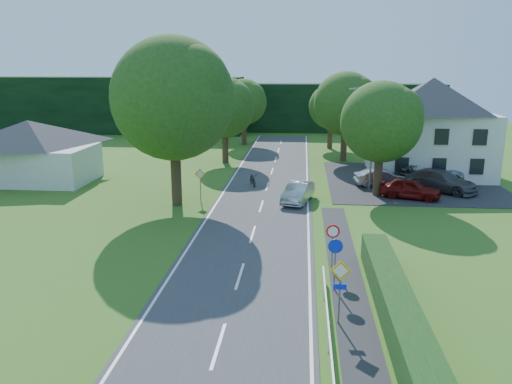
# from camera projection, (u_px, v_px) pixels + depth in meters

# --- Properties ---
(road) EXTENTS (7.00, 80.00, 0.04)m
(road) POSITION_uv_depth(u_px,v_px,m) (256.00, 224.00, 31.05)
(road) COLOR #38383A
(road) RESTS_ON ground
(parking_pad) EXTENTS (14.00, 16.00, 0.04)m
(parking_pad) POSITION_uv_depth(u_px,v_px,m) (410.00, 181.00, 42.50)
(parking_pad) COLOR #27272A
(parking_pad) RESTS_ON ground
(line_edge_left) EXTENTS (0.12, 80.00, 0.01)m
(line_edge_left) POSITION_uv_depth(u_px,v_px,m) (204.00, 222.00, 31.34)
(line_edge_left) COLOR white
(line_edge_left) RESTS_ON road
(line_edge_right) EXTENTS (0.12, 80.00, 0.01)m
(line_edge_right) POSITION_uv_depth(u_px,v_px,m) (308.00, 225.00, 30.75)
(line_edge_right) COLOR white
(line_edge_right) RESTS_ON road
(line_centre) EXTENTS (0.12, 80.00, 0.01)m
(line_centre) POSITION_uv_depth(u_px,v_px,m) (256.00, 224.00, 31.04)
(line_centre) COLOR white
(line_centre) RESTS_ON road
(tree_main) EXTENTS (9.40, 9.40, 11.64)m
(tree_main) POSITION_uv_depth(u_px,v_px,m) (174.00, 123.00, 34.03)
(tree_main) COLOR #204715
(tree_main) RESTS_ON ground
(tree_left_far) EXTENTS (7.00, 7.00, 8.58)m
(tree_left_far) POSITION_uv_depth(u_px,v_px,m) (225.00, 120.00, 49.75)
(tree_left_far) COLOR #204715
(tree_left_far) RESTS_ON ground
(tree_right_far) EXTENTS (7.40, 7.40, 9.09)m
(tree_right_far) POSITION_uv_depth(u_px,v_px,m) (345.00, 117.00, 50.53)
(tree_right_far) COLOR #204715
(tree_right_far) RESTS_ON ground
(tree_left_back) EXTENTS (6.60, 6.60, 8.07)m
(tree_left_back) POSITION_uv_depth(u_px,v_px,m) (244.00, 112.00, 61.35)
(tree_left_back) COLOR #204715
(tree_left_back) RESTS_ON ground
(tree_right_back) EXTENTS (6.20, 6.20, 7.56)m
(tree_right_back) POSITION_uv_depth(u_px,v_px,m) (331.00, 117.00, 58.53)
(tree_right_back) COLOR #204715
(tree_right_back) RESTS_ON ground
(tree_right_mid) EXTENTS (7.00, 7.00, 8.58)m
(tree_right_mid) POSITION_uv_depth(u_px,v_px,m) (380.00, 139.00, 36.94)
(tree_right_mid) COLOR #204715
(tree_right_mid) RESTS_ON ground
(treeline_left) EXTENTS (44.00, 6.00, 8.00)m
(treeline_left) POSITION_uv_depth(u_px,v_px,m) (93.00, 105.00, 73.14)
(treeline_left) COLOR black
(treeline_left) RESTS_ON ground
(treeline_right) EXTENTS (30.00, 5.00, 7.00)m
(treeline_right) POSITION_uv_depth(u_px,v_px,m) (339.00, 108.00, 73.85)
(treeline_right) COLOR black
(treeline_right) RESTS_ON ground
(bungalow_left) EXTENTS (11.00, 6.50, 5.20)m
(bungalow_left) POSITION_uv_depth(u_px,v_px,m) (30.00, 150.00, 41.85)
(bungalow_left) COLOR beige
(bungalow_left) RESTS_ON ground
(house_white) EXTENTS (10.60, 8.40, 8.60)m
(house_white) POSITION_uv_depth(u_px,v_px,m) (430.00, 126.00, 44.13)
(house_white) COLOR silver
(house_white) RESTS_ON ground
(streetlight) EXTENTS (2.03, 0.18, 8.00)m
(streetlight) POSITION_uv_depth(u_px,v_px,m) (371.00, 133.00, 38.87)
(streetlight) COLOR slate
(streetlight) RESTS_ON ground
(sign_priority_right) EXTENTS (0.78, 0.09, 2.59)m
(sign_priority_right) POSITION_uv_depth(u_px,v_px,m) (340.00, 281.00, 18.62)
(sign_priority_right) COLOR slate
(sign_priority_right) RESTS_ON ground
(sign_roundabout) EXTENTS (0.64, 0.08, 2.37)m
(sign_roundabout) POSITION_uv_depth(u_px,v_px,m) (335.00, 254.00, 21.55)
(sign_roundabout) COLOR slate
(sign_roundabout) RESTS_ON ground
(sign_speed_limit) EXTENTS (0.64, 0.11, 2.37)m
(sign_speed_limit) POSITION_uv_depth(u_px,v_px,m) (333.00, 237.00, 23.45)
(sign_speed_limit) COLOR slate
(sign_speed_limit) RESTS_ON ground
(sign_priority_left) EXTENTS (0.78, 0.09, 2.44)m
(sign_priority_left) POSITION_uv_depth(u_px,v_px,m) (200.00, 178.00, 35.85)
(sign_priority_left) COLOR slate
(sign_priority_left) RESTS_ON ground
(moving_car) EXTENTS (2.52, 4.56, 1.42)m
(moving_car) POSITION_uv_depth(u_px,v_px,m) (298.00, 192.00, 35.81)
(moving_car) COLOR #B4B4B9
(moving_car) RESTS_ON road
(motorcycle) EXTENTS (1.24, 2.16, 1.07)m
(motorcycle) POSITION_uv_depth(u_px,v_px,m) (253.00, 179.00, 40.77)
(motorcycle) COLOR black
(motorcycle) RESTS_ON road
(parked_car_red) EXTENTS (4.65, 2.96, 1.47)m
(parked_car_red) POSITION_uv_depth(u_px,v_px,m) (410.00, 189.00, 36.80)
(parked_car_red) COLOR #650D0B
(parked_car_red) RESTS_ON parking_pad
(parked_car_silver_a) EXTENTS (4.43, 2.06, 1.41)m
(parked_car_silver_a) POSITION_uv_depth(u_px,v_px,m) (381.00, 177.00, 40.64)
(parked_car_silver_a) COLOR #A4A4A8
(parked_car_silver_a) RESTS_ON parking_pad
(parked_car_grey) EXTENTS (5.90, 5.30, 1.65)m
(parked_car_grey) POSITION_uv_depth(u_px,v_px,m) (440.00, 181.00, 38.97)
(parked_car_grey) COLOR #48474C
(parked_car_grey) RESTS_ON parking_pad
(parked_car_silver_b) EXTENTS (6.10, 4.67, 1.54)m
(parked_car_silver_b) POSITION_uv_depth(u_px,v_px,m) (464.00, 172.00, 42.40)
(parked_car_silver_b) COLOR #A2A1A8
(parked_car_silver_b) RESTS_ON parking_pad
(parasol) EXTENTS (1.85, 1.89, 1.70)m
(parasol) POSITION_uv_depth(u_px,v_px,m) (427.00, 181.00, 38.86)
(parasol) COLOR red
(parasol) RESTS_ON parking_pad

